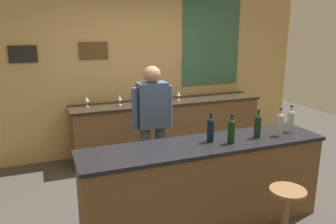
% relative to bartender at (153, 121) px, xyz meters
% --- Properties ---
extents(ground_plane, '(10.00, 10.00, 0.00)m').
position_rel_bartender_xyz_m(ground_plane, '(0.26, -0.51, -0.94)').
color(ground_plane, '#423D38').
extents(back_wall, '(6.00, 0.09, 2.80)m').
position_rel_bartender_xyz_m(back_wall, '(0.29, 1.52, 0.48)').
color(back_wall, tan).
rests_on(back_wall, ground_plane).
extents(bar_counter, '(2.60, 0.60, 0.92)m').
position_rel_bartender_xyz_m(bar_counter, '(0.26, -0.91, -0.47)').
color(bar_counter, brown).
rests_on(bar_counter, ground_plane).
extents(side_counter, '(3.13, 0.56, 0.90)m').
position_rel_bartender_xyz_m(side_counter, '(0.66, 1.14, -0.48)').
color(side_counter, brown).
rests_on(side_counter, ground_plane).
extents(bartender, '(0.52, 0.21, 1.62)m').
position_rel_bartender_xyz_m(bartender, '(0.00, 0.00, 0.00)').
color(bartender, '#384766').
rests_on(bartender, ground_plane).
extents(bar_stool, '(0.32, 0.32, 0.68)m').
position_rel_bartender_xyz_m(bar_stool, '(0.69, -1.66, -0.48)').
color(bar_stool, brown).
rests_on(bar_stool, ground_plane).
extents(wine_bottle_a, '(0.07, 0.07, 0.31)m').
position_rel_bartender_xyz_m(wine_bottle_a, '(0.33, -0.88, 0.12)').
color(wine_bottle_a, black).
rests_on(wine_bottle_a, bar_counter).
extents(wine_bottle_b, '(0.07, 0.07, 0.31)m').
position_rel_bartender_xyz_m(wine_bottle_b, '(0.50, -1.00, 0.12)').
color(wine_bottle_b, black).
rests_on(wine_bottle_b, bar_counter).
extents(wine_bottle_c, '(0.07, 0.07, 0.31)m').
position_rel_bartender_xyz_m(wine_bottle_c, '(0.85, -0.95, 0.12)').
color(wine_bottle_c, black).
rests_on(wine_bottle_c, bar_counter).
extents(wine_bottle_d, '(0.07, 0.07, 0.31)m').
position_rel_bartender_xyz_m(wine_bottle_d, '(1.11, -0.99, 0.12)').
color(wine_bottle_d, '#999E99').
rests_on(wine_bottle_d, bar_counter).
extents(wine_bottle_e, '(0.07, 0.07, 0.31)m').
position_rel_bartender_xyz_m(wine_bottle_e, '(1.32, -0.92, 0.12)').
color(wine_bottle_e, '#999E99').
rests_on(wine_bottle_e, bar_counter).
extents(wine_glass_a, '(0.07, 0.07, 0.16)m').
position_rel_bartender_xyz_m(wine_glass_a, '(-0.62, 1.23, 0.07)').
color(wine_glass_a, silver).
rests_on(wine_glass_a, side_counter).
extents(wine_glass_b, '(0.07, 0.07, 0.16)m').
position_rel_bartender_xyz_m(wine_glass_b, '(-0.14, 1.14, 0.07)').
color(wine_glass_b, silver).
rests_on(wine_glass_b, side_counter).
extents(wine_glass_c, '(0.07, 0.07, 0.16)m').
position_rel_bartender_xyz_m(wine_glass_c, '(0.50, 1.17, 0.07)').
color(wine_glass_c, silver).
rests_on(wine_glass_c, side_counter).
extents(wine_glass_d, '(0.07, 0.07, 0.16)m').
position_rel_bartender_xyz_m(wine_glass_d, '(0.83, 1.12, 0.07)').
color(wine_glass_d, silver).
rests_on(wine_glass_d, side_counter).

